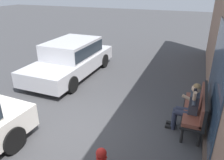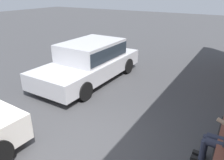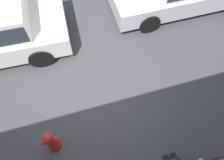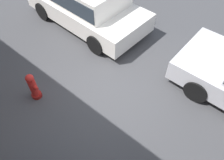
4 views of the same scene
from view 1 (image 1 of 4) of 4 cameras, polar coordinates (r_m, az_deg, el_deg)
name	(u,v)px [view 1 (image 1 of 4)]	position (r m, az deg, el deg)	size (l,w,h in m)	color
ground_plane	(77,130)	(6.01, -9.11, -12.69)	(60.00, 60.00, 0.00)	#424244
bench	(198,107)	(6.16, 21.53, -6.67)	(1.78, 0.55, 1.02)	black
person_on_phone	(189,106)	(5.88, 19.47, -6.39)	(0.73, 0.74, 1.36)	#2D3347
parked_car_near	(71,57)	(9.25, -10.56, 6.00)	(4.53, 2.00, 1.44)	silver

